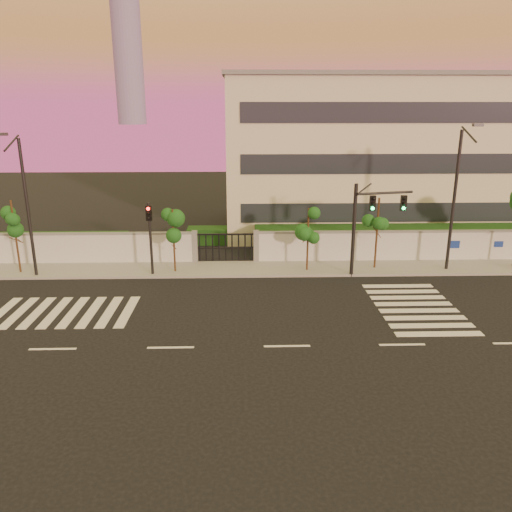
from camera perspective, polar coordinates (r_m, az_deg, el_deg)
The scene contains 15 objects.
ground at distance 21.85m, azimuth 3.56°, elevation -10.26°, with size 120.00×120.00×0.00m, color black.
sidewalk at distance 31.52m, azimuth 1.91°, elevation -1.45°, with size 60.00×3.00×0.15m, color gray.
perimeter_wall at distance 32.67m, azimuth 1.95°, elevation 1.03°, with size 60.00×0.36×2.20m.
hedge_row at distance 35.45m, azimuth 3.40°, elevation 1.85°, with size 41.00×4.25×1.80m.
institutional_building at distance 42.94m, azimuth 13.37°, elevation 11.29°, with size 24.40×12.40×12.25m.
distant_skyscraper at distance 310.37m, azimuth -14.79°, elevation 25.90°, with size 16.00×16.00×118.00m.
road_markings at distance 25.17m, azimuth -0.79°, elevation -6.41°, with size 57.00×7.62×0.02m.
street_tree_b at distance 33.11m, azimuth -25.94°, elevation 3.68°, with size 1.42×1.13×4.60m.
street_tree_c at distance 30.44m, azimuth -9.41°, elevation 3.31°, with size 1.36×1.08×4.02m.
street_tree_d at distance 30.50m, azimuth 6.02°, elevation 3.50°, with size 1.43×1.14×4.03m.
street_tree_e at distance 31.60m, azimuth 13.80°, elevation 4.32°, with size 1.52×1.21×4.58m.
traffic_signal_main at distance 30.07m, azimuth 12.50°, elevation 4.16°, with size 3.54×0.89×5.64m.
traffic_signal_secondary at distance 30.21m, azimuth -12.03°, elevation 2.89°, with size 0.35×0.34×4.52m.
streetlight_west at distance 31.74m, azimuth -24.85°, elevation 5.65°, with size 0.51×2.07×8.59m.
streetlight_east at distance 32.25m, azimuth 21.89°, elevation 6.56°, with size 0.54×2.17×9.02m.
Camera 1 is at (-1.86, -19.39, 9.91)m, focal length 35.00 mm.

